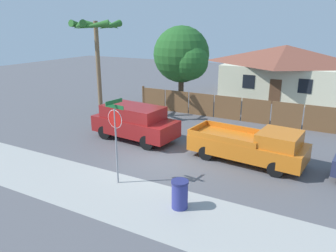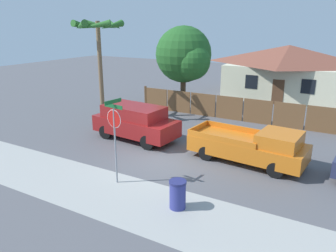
{
  "view_description": "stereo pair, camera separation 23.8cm",
  "coord_description": "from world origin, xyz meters",
  "px_view_note": "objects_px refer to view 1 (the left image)",
  "views": [
    {
      "loc": [
        7.08,
        -12.29,
        6.17
      ],
      "look_at": [
        0.04,
        0.56,
        1.6
      ],
      "focal_mm": 35.0,
      "sensor_mm": 36.0,
      "label": 1
    },
    {
      "loc": [
        7.29,
        -12.18,
        6.17
      ],
      "look_at": [
        0.04,
        0.56,
        1.6
      ],
      "focal_mm": 35.0,
      "sensor_mm": 36.0,
      "label": 2
    }
  ],
  "objects_px": {
    "orange_pickup": "(252,146)",
    "trash_bin": "(180,194)",
    "oak_tree": "(183,56)",
    "red_suv": "(134,122)",
    "palm_tree": "(96,34)",
    "stop_sign": "(115,128)",
    "house": "(284,71)"
  },
  "relations": [
    {
      "from": "oak_tree",
      "to": "orange_pickup",
      "type": "relative_size",
      "value": 1.12
    },
    {
      "from": "red_suv",
      "to": "stop_sign",
      "type": "xyz_separation_m",
      "value": [
        2.36,
        -4.69,
        1.32
      ]
    },
    {
      "from": "oak_tree",
      "to": "stop_sign",
      "type": "distance_m",
      "value": 12.53
    },
    {
      "from": "trash_bin",
      "to": "house",
      "type": "bearing_deg",
      "value": 91.0
    },
    {
      "from": "palm_tree",
      "to": "house",
      "type": "bearing_deg",
      "value": 53.67
    },
    {
      "from": "trash_bin",
      "to": "palm_tree",
      "type": "bearing_deg",
      "value": 142.12
    },
    {
      "from": "stop_sign",
      "to": "house",
      "type": "bearing_deg",
      "value": 90.01
    },
    {
      "from": "orange_pickup",
      "to": "oak_tree",
      "type": "bearing_deg",
      "value": 139.28
    },
    {
      "from": "red_suv",
      "to": "trash_bin",
      "type": "relative_size",
      "value": 4.76
    },
    {
      "from": "orange_pickup",
      "to": "house",
      "type": "bearing_deg",
      "value": 100.4
    },
    {
      "from": "stop_sign",
      "to": "palm_tree",
      "type": "bearing_deg",
      "value": 141.11
    },
    {
      "from": "oak_tree",
      "to": "stop_sign",
      "type": "relative_size",
      "value": 1.77
    },
    {
      "from": "oak_tree",
      "to": "palm_tree",
      "type": "distance_m",
      "value": 6.36
    },
    {
      "from": "orange_pickup",
      "to": "stop_sign",
      "type": "relative_size",
      "value": 1.58
    },
    {
      "from": "palm_tree",
      "to": "red_suv",
      "type": "bearing_deg",
      "value": -29.44
    },
    {
      "from": "house",
      "to": "palm_tree",
      "type": "height_order",
      "value": "palm_tree"
    },
    {
      "from": "oak_tree",
      "to": "house",
      "type": "bearing_deg",
      "value": 55.11
    },
    {
      "from": "red_suv",
      "to": "stop_sign",
      "type": "relative_size",
      "value": 1.43
    },
    {
      "from": "red_suv",
      "to": "oak_tree",
      "type": "bearing_deg",
      "value": 100.24
    },
    {
      "from": "house",
      "to": "stop_sign",
      "type": "relative_size",
      "value": 3.03
    },
    {
      "from": "palm_tree",
      "to": "orange_pickup",
      "type": "distance_m",
      "value": 12.3
    },
    {
      "from": "oak_tree",
      "to": "trash_bin",
      "type": "height_order",
      "value": "oak_tree"
    },
    {
      "from": "house",
      "to": "trash_bin",
      "type": "xyz_separation_m",
      "value": [
        0.36,
        -20.75,
        -1.8
      ]
    },
    {
      "from": "orange_pickup",
      "to": "trash_bin",
      "type": "xyz_separation_m",
      "value": [
        -1.12,
        -5.15,
        -0.3
      ]
    },
    {
      "from": "oak_tree",
      "to": "palm_tree",
      "type": "bearing_deg",
      "value": -128.68
    },
    {
      "from": "stop_sign",
      "to": "trash_bin",
      "type": "xyz_separation_m",
      "value": [
        3.05,
        -0.49,
        -1.83
      ]
    },
    {
      "from": "red_suv",
      "to": "orange_pickup",
      "type": "bearing_deg",
      "value": 4.77
    },
    {
      "from": "red_suv",
      "to": "stop_sign",
      "type": "height_order",
      "value": "stop_sign"
    },
    {
      "from": "oak_tree",
      "to": "palm_tree",
      "type": "relative_size",
      "value": 0.95
    },
    {
      "from": "palm_tree",
      "to": "stop_sign",
      "type": "height_order",
      "value": "palm_tree"
    },
    {
      "from": "oak_tree",
      "to": "red_suv",
      "type": "xyz_separation_m",
      "value": [
        0.68,
        -7.36,
        -2.94
      ]
    },
    {
      "from": "orange_pickup",
      "to": "red_suv",
      "type": "bearing_deg",
      "value": -175.23
    }
  ]
}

